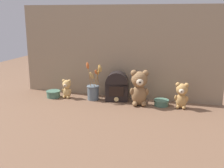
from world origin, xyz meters
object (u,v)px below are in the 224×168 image
(teddy_bear_medium, at_px, (182,95))
(decorative_tin_tall, at_px, (53,94))
(decorative_tin_short, at_px, (161,103))
(teddy_bear_small, at_px, (67,88))
(vintage_radio, at_px, (117,87))
(flower_vase, at_px, (93,89))
(teddy_bear_large, at_px, (139,87))

(teddy_bear_medium, bearing_deg, decorative_tin_tall, -178.56)
(teddy_bear_medium, distance_m, decorative_tin_short, 0.16)
(teddy_bear_small, bearing_deg, vintage_radio, 7.38)
(teddy_bear_medium, distance_m, flower_vase, 0.67)
(teddy_bear_medium, distance_m, vintage_radio, 0.49)
(decorative_tin_short, bearing_deg, teddy_bear_medium, -5.07)
(teddy_bear_large, bearing_deg, flower_vase, 175.81)
(teddy_bear_medium, bearing_deg, teddy_bear_large, -176.33)
(teddy_bear_medium, height_order, flower_vase, flower_vase)
(teddy_bear_medium, distance_m, teddy_bear_small, 0.90)
(flower_vase, bearing_deg, teddy_bear_small, -175.88)
(teddy_bear_small, height_order, decorative_tin_short, teddy_bear_small)
(vintage_radio, bearing_deg, decorative_tin_tall, -172.35)
(decorative_tin_short, bearing_deg, vintage_radio, 174.87)
(vintage_radio, distance_m, decorative_tin_tall, 0.53)
(teddy_bear_small, bearing_deg, decorative_tin_tall, -171.39)
(flower_vase, bearing_deg, teddy_bear_medium, -0.65)
(decorative_tin_tall, bearing_deg, flower_vase, 5.63)
(teddy_bear_large, bearing_deg, teddy_bear_small, 178.93)
(teddy_bear_medium, height_order, decorative_tin_short, teddy_bear_medium)
(vintage_radio, relative_size, decorative_tin_short, 2.06)
(teddy_bear_large, bearing_deg, decorative_tin_short, 11.27)
(teddy_bear_small, distance_m, vintage_radio, 0.41)
(teddy_bear_small, relative_size, flower_vase, 0.50)
(decorative_tin_tall, xyz_separation_m, decorative_tin_short, (0.87, 0.04, -0.00))
(vintage_radio, distance_m, decorative_tin_short, 0.36)
(decorative_tin_short, bearing_deg, flower_vase, -179.47)
(teddy_bear_medium, relative_size, vintage_radio, 0.83)
(teddy_bear_medium, height_order, decorative_tin_tall, teddy_bear_medium)
(teddy_bear_medium, bearing_deg, vintage_radio, 174.89)
(teddy_bear_small, xyz_separation_m, vintage_radio, (0.40, 0.05, 0.03))
(vintage_radio, height_order, decorative_tin_tall, vintage_radio)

